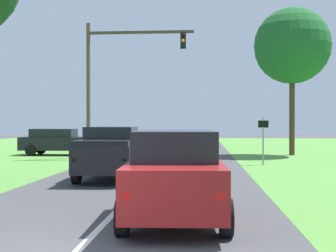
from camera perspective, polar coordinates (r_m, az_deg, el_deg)
ground_plane at (r=17.77m, az=-2.44°, el=-6.54°), size 120.00×120.00×0.00m
red_suv_near at (r=9.99m, az=0.94°, el=-6.03°), size 2.35×4.55×1.98m
pickup_truck_lead at (r=17.36m, az=-7.07°, el=-3.33°), size 2.33×5.25×2.00m
traffic_light at (r=27.43m, az=-6.89°, el=6.99°), size 6.50×0.40×8.17m
keep_moving_sign at (r=23.35m, az=11.99°, el=-1.04°), size 0.60×0.09×2.43m
oak_tree_right at (r=31.22m, az=15.47°, el=9.73°), size 5.01×5.01×9.74m
crossing_suv_far at (r=30.69m, az=-13.97°, el=-1.88°), size 4.69×2.13×1.74m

